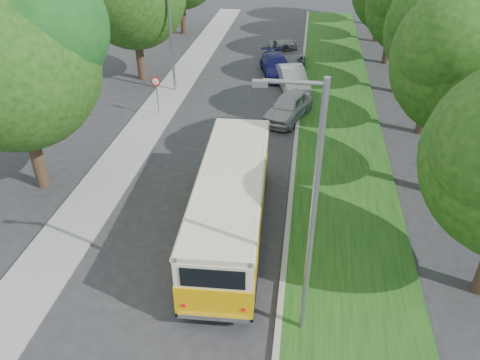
# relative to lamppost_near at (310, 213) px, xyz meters

# --- Properties ---
(ground) EXTENTS (120.00, 120.00, 0.00)m
(ground) POSITION_rel_lamppost_near_xyz_m (-4.21, 2.50, -4.37)
(ground) COLOR #29292C
(ground) RESTS_ON ground
(curb) EXTENTS (0.20, 70.00, 0.15)m
(curb) POSITION_rel_lamppost_near_xyz_m (-0.61, 7.50, -4.29)
(curb) COLOR gray
(curb) RESTS_ON ground
(grass_verge) EXTENTS (4.50, 70.00, 0.13)m
(grass_verge) POSITION_rel_lamppost_near_xyz_m (1.74, 7.50, -4.30)
(grass_verge) COLOR #144412
(grass_verge) RESTS_ON ground
(sidewalk) EXTENTS (2.20, 70.00, 0.12)m
(sidewalk) POSITION_rel_lamppost_near_xyz_m (-9.01, 7.50, -4.31)
(sidewalk) COLOR gray
(sidewalk) RESTS_ON ground
(lamppost_near) EXTENTS (1.71, 0.16, 8.00)m
(lamppost_near) POSITION_rel_lamppost_near_xyz_m (0.00, 0.00, 0.00)
(lamppost_near) COLOR gray
(lamppost_near) RESTS_ON ground
(lamppost_far) EXTENTS (1.71, 0.16, 7.50)m
(lamppost_far) POSITION_rel_lamppost_near_xyz_m (-8.91, 18.50, -0.25)
(lamppost_far) COLOR gray
(lamppost_far) RESTS_ON ground
(warning_sign) EXTENTS (0.56, 0.10, 2.50)m
(warning_sign) POSITION_rel_lamppost_near_xyz_m (-8.71, 14.48, -2.66)
(warning_sign) COLOR gray
(warning_sign) RESTS_ON ground
(vintage_bus) EXTENTS (2.89, 9.57, 2.81)m
(vintage_bus) POSITION_rel_lamppost_near_xyz_m (-2.75, 4.26, -2.96)
(vintage_bus) COLOR #F4AD07
(vintage_bus) RESTS_ON ground
(car_silver) EXTENTS (3.11, 4.66, 1.47)m
(car_silver) POSITION_rel_lamppost_near_xyz_m (-1.21, 15.26, -3.63)
(car_silver) COLOR #9E9FA3
(car_silver) RESTS_ON ground
(car_white) EXTENTS (2.66, 4.71, 1.47)m
(car_white) POSITION_rel_lamppost_near_xyz_m (-1.21, 19.96, -3.63)
(car_white) COLOR silver
(car_white) RESTS_ON ground
(car_blue) EXTENTS (2.95, 5.03, 1.37)m
(car_blue) POSITION_rel_lamppost_near_xyz_m (-2.48, 22.57, -3.68)
(car_blue) COLOR navy
(car_blue) RESTS_ON ground
(car_grey) EXTENTS (3.34, 5.68, 1.48)m
(car_grey) POSITION_rel_lamppost_near_xyz_m (-1.97, 25.51, -3.63)
(car_grey) COLOR slate
(car_grey) RESTS_ON ground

